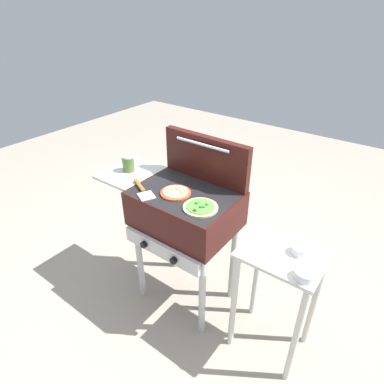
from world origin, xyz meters
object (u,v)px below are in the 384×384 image
sauce_jar (128,164)px  spatula (142,190)px  topping_bowl_near (300,250)px  pizza_veggie (200,207)px  prep_table (278,282)px  topping_bowl_far (305,275)px  pizza_cheese (176,192)px  grill (184,211)px

sauce_jar → spatula: sauce_jar is taller
sauce_jar → topping_bowl_near: sauce_jar is taller
pizza_veggie → prep_table: 0.61m
prep_table → topping_bowl_far: (0.15, -0.12, 0.24)m
topping_bowl_far → topping_bowl_near: bearing=116.9°
pizza_cheese → topping_bowl_far: pizza_cheese is taller
pizza_veggie → prep_table: (0.48, 0.09, -0.37)m
pizza_veggie → sauce_jar: sauce_jar is taller
topping_bowl_near → pizza_cheese: bearing=-173.1°
sauce_jar → spatula: size_ratio=0.43×
grill → pizza_cheese: bearing=-118.1°
topping_bowl_near → spatula: bearing=-168.7°
pizza_cheese → spatula: size_ratio=0.73×
spatula → prep_table: 0.97m
pizza_cheese → prep_table: size_ratio=0.25×
pizza_cheese → sauce_jar: bearing=174.5°
sauce_jar → topping_bowl_near: size_ratio=1.20×
grill → pizza_cheese: 0.16m
pizza_cheese → topping_bowl_far: size_ratio=1.84×
prep_table → topping_bowl_far: bearing=-37.4°
grill → topping_bowl_far: (0.83, -0.11, 0.02)m
grill → topping_bowl_near: grill is taller
pizza_veggie → prep_table: size_ratio=0.27×
sauce_jar → topping_bowl_near: 1.24m
prep_table → topping_bowl_near: bearing=32.8°
spatula → pizza_veggie: bearing=7.5°
pizza_veggie → topping_bowl_near: 0.58m
grill → sauce_jar: bearing=179.9°
pizza_cheese → pizza_veggie: bearing=-11.6°
grill → pizza_cheese: (-0.02, -0.04, 0.15)m
topping_bowl_near → topping_bowl_far: bearing=-63.1°
sauce_jar → prep_table: bearing=0.2°
sauce_jar → topping_bowl_near: (1.23, 0.05, -0.18)m
grill → pizza_veggie: 0.26m
prep_table → sauce_jar: bearing=-179.8°
pizza_cheese → prep_table: pizza_cheese is taller
pizza_cheese → topping_bowl_near: 0.78m
pizza_veggie → pizza_cheese: bearing=168.4°
grill → prep_table: 0.71m
pizza_cheese → prep_table: (0.70, 0.05, -0.37)m
pizza_cheese → pizza_veggie: 0.22m
grill → spatula: size_ratio=3.72×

